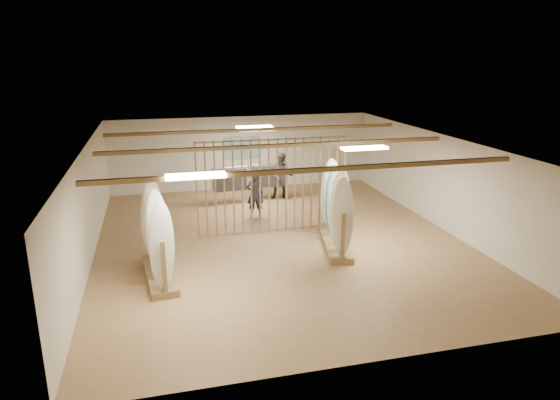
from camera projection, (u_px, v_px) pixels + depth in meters
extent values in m
plane|color=#AC8153|center=(280.00, 241.00, 14.11)|extent=(12.00, 12.00, 0.00)
plane|color=gray|center=(280.00, 143.00, 13.32)|extent=(12.00, 12.00, 0.00)
plane|color=silver|center=(242.00, 153.00, 19.29)|extent=(12.00, 0.00, 12.00)
plane|color=silver|center=(370.00, 289.00, 8.13)|extent=(12.00, 0.00, 12.00)
plane|color=silver|center=(88.00, 206.00, 12.53)|extent=(0.00, 12.00, 12.00)
plane|color=silver|center=(442.00, 182.00, 14.89)|extent=(0.00, 12.00, 12.00)
cube|color=olive|center=(280.00, 146.00, 13.34)|extent=(9.50, 6.12, 0.10)
cube|color=white|center=(280.00, 145.00, 13.34)|extent=(1.20, 0.35, 0.06)
cylinder|color=#A2774E|center=(197.00, 191.00, 13.94)|extent=(0.05, 0.05, 2.78)
cylinder|color=#A2774E|center=(206.00, 190.00, 14.00)|extent=(0.05, 0.05, 2.78)
cylinder|color=#A2774E|center=(215.00, 190.00, 14.06)|extent=(0.05, 0.05, 2.78)
cylinder|color=#A2774E|center=(224.00, 189.00, 14.12)|extent=(0.05, 0.05, 2.78)
cylinder|color=#A2774E|center=(233.00, 188.00, 14.18)|extent=(0.05, 0.05, 2.78)
cylinder|color=#A2774E|center=(242.00, 188.00, 14.24)|extent=(0.05, 0.05, 2.78)
cylinder|color=#A2774E|center=(251.00, 187.00, 14.31)|extent=(0.05, 0.05, 2.78)
cylinder|color=#A2774E|center=(260.00, 187.00, 14.37)|extent=(0.05, 0.05, 2.78)
cylinder|color=#A2774E|center=(269.00, 186.00, 14.43)|extent=(0.05, 0.05, 2.78)
cylinder|color=#A2774E|center=(278.00, 186.00, 14.49)|extent=(0.05, 0.05, 2.78)
cylinder|color=#A2774E|center=(286.00, 185.00, 14.55)|extent=(0.05, 0.05, 2.78)
cylinder|color=#A2774E|center=(295.00, 184.00, 14.61)|extent=(0.05, 0.05, 2.78)
cylinder|color=#A2774E|center=(303.00, 184.00, 14.67)|extent=(0.05, 0.05, 2.78)
cylinder|color=#A2774E|center=(311.00, 183.00, 14.73)|extent=(0.05, 0.05, 2.78)
cylinder|color=#A2774E|center=(320.00, 183.00, 14.79)|extent=(0.05, 0.05, 2.78)
cylinder|color=#A2774E|center=(328.00, 182.00, 14.85)|extent=(0.05, 0.05, 2.78)
cylinder|color=#A2774E|center=(336.00, 182.00, 14.92)|extent=(0.05, 0.05, 2.78)
cylinder|color=#A2774E|center=(344.00, 181.00, 14.98)|extent=(0.05, 0.05, 2.78)
cube|color=teal|center=(242.00, 148.00, 19.22)|extent=(1.40, 0.03, 0.90)
cube|color=olive|center=(160.00, 275.00, 11.74)|extent=(0.83, 2.37, 0.17)
cylinder|color=black|center=(157.00, 234.00, 11.45)|extent=(0.23, 2.26, 0.01)
ellipsoid|color=white|center=(162.00, 245.00, 10.56)|extent=(0.53, 0.12, 2.04)
ellipsoid|color=white|center=(159.00, 237.00, 11.00)|extent=(0.53, 0.12, 2.04)
ellipsoid|color=white|center=(157.00, 230.00, 11.43)|extent=(0.53, 0.12, 2.04)
ellipsoid|color=silver|center=(154.00, 224.00, 11.86)|extent=(0.53, 0.12, 2.04)
ellipsoid|color=silver|center=(152.00, 218.00, 12.30)|extent=(0.53, 0.12, 2.04)
cube|color=olive|center=(335.00, 242.00, 13.77)|extent=(1.19, 2.83, 0.17)
cylinder|color=black|center=(336.00, 206.00, 13.48)|extent=(0.59, 2.66, 0.01)
ellipsoid|color=silver|center=(343.00, 217.00, 12.32)|extent=(0.54, 0.18, 2.06)
ellipsoid|color=silver|center=(340.00, 211.00, 12.77)|extent=(0.54, 0.18, 2.06)
ellipsoid|color=silver|center=(337.00, 206.00, 13.23)|extent=(0.54, 0.18, 2.06)
ellipsoid|color=#2D8CD1|center=(335.00, 201.00, 13.68)|extent=(0.54, 0.18, 2.06)
ellipsoid|color=silver|center=(332.00, 196.00, 14.13)|extent=(0.54, 0.18, 2.06)
ellipsoid|color=white|center=(330.00, 192.00, 14.59)|extent=(0.54, 0.18, 2.06)
cylinder|color=silver|center=(229.00, 168.00, 17.23)|extent=(1.25, 0.15, 0.03)
cube|color=black|center=(230.00, 180.00, 17.35)|extent=(1.19, 0.43, 0.76)
cylinder|color=silver|center=(230.00, 185.00, 17.40)|extent=(0.03, 0.03, 1.35)
cylinder|color=silver|center=(269.00, 164.00, 17.76)|extent=(1.26, 0.10, 0.03)
cube|color=black|center=(269.00, 176.00, 17.88)|extent=(1.18, 0.38, 0.76)
cylinder|color=silver|center=(269.00, 181.00, 17.94)|extent=(0.03, 0.03, 1.35)
imported|color=#282930|center=(255.00, 191.00, 15.93)|extent=(0.64, 0.44, 1.72)
imported|color=#332B27|center=(282.00, 173.00, 17.89)|extent=(1.05, 0.89, 1.92)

